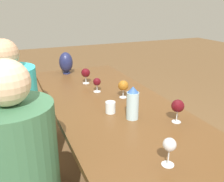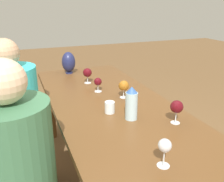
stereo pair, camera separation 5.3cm
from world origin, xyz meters
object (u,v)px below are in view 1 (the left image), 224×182
(vase, at_px, (66,63))
(person_far, at_px, (16,122))
(wine_glass_1, at_px, (169,146))
(wine_glass_2, at_px, (86,73))
(wine_glass_4, at_px, (178,106))
(person_near, at_px, (23,174))
(wine_glass_0, at_px, (97,82))
(chair_far, at_px, (7,148))
(water_bottle, at_px, (133,103))
(wine_glass_3, at_px, (123,86))
(water_tumbler, at_px, (110,107))

(vase, height_order, person_far, person_far)
(wine_glass_1, relative_size, wine_glass_2, 0.99)
(wine_glass_2, relative_size, wine_glass_4, 0.94)
(vase, height_order, wine_glass_2, vase)
(wine_glass_2, height_order, person_near, person_near)
(wine_glass_0, distance_m, chair_far, 0.85)
(chair_far, bearing_deg, person_near, -172.21)
(water_bottle, relative_size, chair_far, 0.26)
(person_far, bearing_deg, wine_glass_4, -122.32)
(wine_glass_0, height_order, wine_glass_1, wine_glass_1)
(person_near, bearing_deg, wine_glass_3, -56.82)
(chair_far, relative_size, person_near, 0.69)
(wine_glass_4, bearing_deg, wine_glass_0, 20.39)
(vase, bearing_deg, wine_glass_3, -163.82)
(person_far, bearing_deg, wine_glass_3, -95.09)
(wine_glass_3, bearing_deg, wine_glass_4, -166.50)
(wine_glass_1, bearing_deg, person_near, 61.83)
(chair_far, distance_m, person_far, 0.21)
(wine_glass_2, distance_m, wine_glass_3, 0.49)
(wine_glass_0, relative_size, person_near, 0.10)
(wine_glass_0, bearing_deg, wine_glass_4, -159.61)
(wine_glass_1, xyz_separation_m, wine_glass_4, (0.35, -0.31, 0.00))
(wine_glass_1, distance_m, wine_glass_4, 0.46)
(water_tumbler, relative_size, person_far, 0.06)
(wine_glass_3, distance_m, person_far, 0.84)
(water_tumbler, xyz_separation_m, wine_glass_2, (0.69, -0.04, 0.06))
(wine_glass_2, relative_size, chair_far, 0.17)
(water_bottle, xyz_separation_m, wine_glass_3, (0.37, -0.11, -0.01))
(wine_glass_0, xyz_separation_m, wine_glass_2, (0.26, 0.02, 0.01))
(water_tumbler, bearing_deg, wine_glass_0, -7.78)
(chair_far, bearing_deg, wine_glass_3, -94.63)
(vase, distance_m, chair_far, 1.10)
(water_tumbler, height_order, person_far, person_far)
(water_tumbler, xyz_separation_m, person_far, (0.30, 0.61, -0.13))
(vase, bearing_deg, water_tumbler, -177.58)
(water_bottle, height_order, wine_glass_0, water_bottle)
(water_bottle, height_order, water_tumbler, water_bottle)
(wine_glass_1, xyz_separation_m, chair_far, (0.94, 0.71, -0.39))
(wine_glass_0, xyz_separation_m, wine_glass_1, (-1.08, 0.04, 0.02))
(water_tumbler, distance_m, person_far, 0.69)
(chair_far, bearing_deg, wine_glass_4, -120.20)
(wine_glass_2, bearing_deg, wine_glass_1, 179.09)
(vase, relative_size, person_far, 0.18)
(water_bottle, distance_m, wine_glass_1, 0.51)
(chair_far, height_order, person_far, person_far)
(wine_glass_1, bearing_deg, water_bottle, -8.42)
(wine_glass_2, distance_m, wine_glass_4, 1.03)
(wine_glass_4, bearing_deg, person_far, 57.68)
(wine_glass_1, distance_m, person_near, 0.74)
(water_tumbler, bearing_deg, person_far, 63.87)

